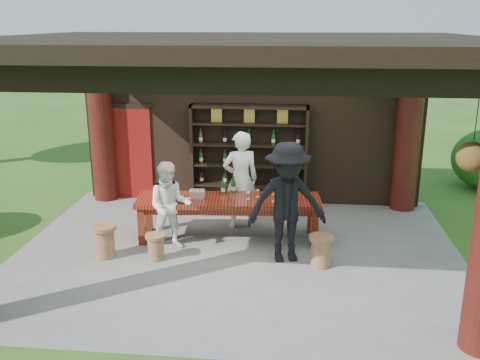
# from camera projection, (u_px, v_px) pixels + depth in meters

# --- Properties ---
(ground) EXTENTS (90.00, 90.00, 0.00)m
(ground) POSITION_uv_depth(u_px,v_px,m) (238.00, 252.00, 8.95)
(ground) COLOR #2D5119
(ground) RESTS_ON ground
(pavilion) EXTENTS (7.50, 6.00, 3.60)m
(pavilion) POSITION_uv_depth(u_px,v_px,m) (239.00, 122.00, 8.75)
(pavilion) COLOR slate
(pavilion) RESTS_ON ground
(wine_shelf) EXTENTS (2.39, 0.36, 2.11)m
(wine_shelf) POSITION_uv_depth(u_px,v_px,m) (249.00, 156.00, 10.98)
(wine_shelf) COLOR black
(wine_shelf) RESTS_ON ground
(tasting_table) EXTENTS (3.26, 1.06, 0.75)m
(tasting_table) POSITION_uv_depth(u_px,v_px,m) (229.00, 205.00, 9.36)
(tasting_table) COLOR #57100C
(tasting_table) RESTS_ON ground
(stool_near_left) EXTENTS (0.33, 0.33, 0.43)m
(stool_near_left) POSITION_uv_depth(u_px,v_px,m) (156.00, 246.00, 8.63)
(stool_near_left) COLOR brown
(stool_near_left) RESTS_ON ground
(stool_near_right) EXTENTS (0.39, 0.39, 0.51)m
(stool_near_right) POSITION_uv_depth(u_px,v_px,m) (321.00, 250.00, 8.38)
(stool_near_right) COLOR brown
(stool_near_right) RESTS_ON ground
(stool_far_left) EXTENTS (0.42, 0.42, 0.55)m
(stool_far_left) POSITION_uv_depth(u_px,v_px,m) (104.00, 240.00, 8.71)
(stool_far_left) COLOR brown
(stool_far_left) RESTS_ON ground
(host) EXTENTS (0.77, 0.63, 1.82)m
(host) POSITION_uv_depth(u_px,v_px,m) (241.00, 180.00, 9.84)
(host) COLOR white
(host) RESTS_ON ground
(guest_woman) EXTENTS (0.84, 0.72, 1.51)m
(guest_woman) POSITION_uv_depth(u_px,v_px,m) (170.00, 206.00, 8.93)
(guest_woman) COLOR white
(guest_woman) RESTS_ON ground
(guest_man) EXTENTS (1.39, 0.99, 1.95)m
(guest_man) POSITION_uv_depth(u_px,v_px,m) (287.00, 203.00, 8.41)
(guest_man) COLOR black
(guest_man) RESTS_ON ground
(table_bottles) EXTENTS (0.26, 0.20, 0.31)m
(table_bottles) POSITION_uv_depth(u_px,v_px,m) (230.00, 185.00, 9.58)
(table_bottles) COLOR #194C1E
(table_bottles) RESTS_ON tasting_table
(table_glasses) EXTENTS (0.71, 0.27, 0.15)m
(table_glasses) POSITION_uv_depth(u_px,v_px,m) (266.00, 195.00, 9.28)
(table_glasses) COLOR silver
(table_glasses) RESTS_ON tasting_table
(napkin_basket) EXTENTS (0.27, 0.20, 0.14)m
(napkin_basket) POSITION_uv_depth(u_px,v_px,m) (197.00, 194.00, 9.33)
(napkin_basket) COLOR #BF6672
(napkin_basket) RESTS_ON tasting_table
(shrubs) EXTENTS (15.08, 9.30, 1.36)m
(shrubs) POSITION_uv_depth(u_px,v_px,m) (404.00, 213.00, 9.17)
(shrubs) COLOR #194C14
(shrubs) RESTS_ON ground
(trees) EXTENTS (22.23, 9.51, 4.80)m
(trees) POSITION_uv_depth(u_px,v_px,m) (473.00, 43.00, 9.03)
(trees) COLOR #3F2819
(trees) RESTS_ON ground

